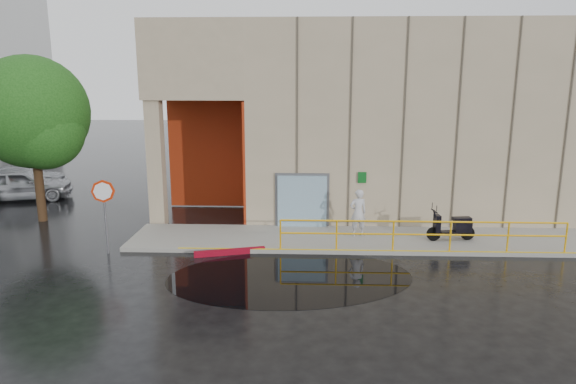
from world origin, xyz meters
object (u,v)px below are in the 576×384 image
Objects in this scene: car_a at (22,184)px; person at (358,213)px; tree_near at (35,117)px; stop_sign at (104,200)px; scooter at (452,219)px; car_c at (25,176)px; red_curb at (230,252)px.

person is at bearing -126.67° from car_a.
stop_sign is at bearing -43.25° from tree_near.
tree_near is at bearing -157.87° from car_a.
tree_near reaches higher than scooter.
scooter is at bearing 15.66° from stop_sign.
car_a is (-15.76, 5.72, -0.24)m from person.
car_a is 1.10× the size of car_c.
car_c is 0.62× the size of tree_near.
stop_sign is at bearing -1.01° from person.
person is at bearing -8.89° from tree_near.
stop_sign is 0.56× the size of car_a.
car_a is at bearing 146.22° from red_curb.
stop_sign is 4.52m from red_curb.
scooter is 20.02m from car_a.
red_curb is at bearing -140.48° from car_a.
car_a is (-19.05, 6.16, -0.14)m from scooter.
tree_near is (4.50, -6.73, 3.71)m from car_c.
person is 3.32m from scooter.
car_a is at bearing 128.83° from tree_near.
person is 0.38× the size of car_a.
person is at bearing 21.10° from stop_sign.
car_c is at bearing 137.73° from stop_sign.
stop_sign reaches higher than car_a.
car_a is 0.68× the size of tree_near.
car_a reaches higher than car_c.
tree_near is at bearing 164.78° from scooter.
tree_near is (-12.76, 2.00, 3.30)m from person.
scooter is 0.39× the size of car_a.
red_curb is 0.58× the size of car_c.
person is 16.77m from car_a.
tree_near is at bearing 155.22° from red_curb.
person is 0.42× the size of car_c.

